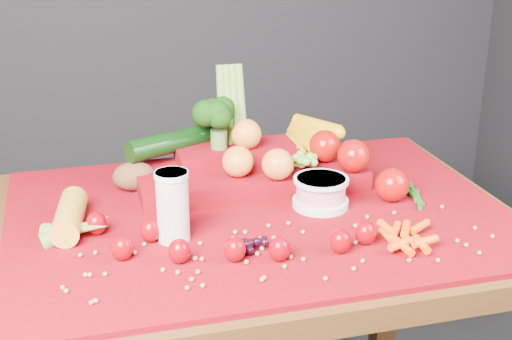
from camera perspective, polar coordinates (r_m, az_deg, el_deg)
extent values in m
cube|color=#3E210E|center=(1.54, 0.19, -4.59)|extent=(1.10, 0.80, 0.05)
cube|color=#3E210E|center=(1.97, -16.37, -11.78)|extent=(0.06, 0.06, 0.70)
cube|color=#3E210E|center=(2.15, 10.37, -8.36)|extent=(0.06, 0.06, 0.70)
cube|color=maroon|center=(1.53, 0.20, -3.55)|extent=(1.05, 0.75, 0.01)
cylinder|color=beige|center=(1.39, -6.68, -2.91)|extent=(0.06, 0.06, 0.14)
cylinder|color=silver|center=(1.36, -6.79, -0.37)|extent=(0.07, 0.07, 0.01)
cylinder|color=silver|center=(1.56, 5.17, -2.63)|extent=(0.12, 0.12, 0.02)
cylinder|color=pink|center=(1.54, 5.21, -1.50)|extent=(0.11, 0.11, 0.05)
cylinder|color=silver|center=(1.53, 5.24, -0.79)|extent=(0.12, 0.12, 0.01)
ellipsoid|color=#870003|center=(1.41, -8.44, -4.80)|extent=(0.04, 0.04, 0.05)
cone|color=#0B420C|center=(1.40, -8.49, -3.96)|extent=(0.03, 0.03, 0.01)
ellipsoid|color=#870003|center=(1.35, -10.65, -6.15)|extent=(0.04, 0.04, 0.05)
cone|color=#0B420C|center=(1.34, -10.72, -5.28)|extent=(0.03, 0.03, 0.01)
ellipsoid|color=#870003|center=(1.32, -6.15, -6.47)|extent=(0.04, 0.04, 0.05)
cone|color=#0B420C|center=(1.31, -6.19, -5.59)|extent=(0.03, 0.03, 0.01)
ellipsoid|color=#870003|center=(1.32, -1.70, -6.36)|extent=(0.04, 0.04, 0.05)
cone|color=#0B420C|center=(1.31, -1.71, -5.48)|extent=(0.03, 0.03, 0.01)
ellipsoid|color=#870003|center=(1.32, 1.90, -6.33)|extent=(0.04, 0.04, 0.05)
cone|color=#0B420C|center=(1.31, 1.91, -5.45)|extent=(0.03, 0.03, 0.01)
ellipsoid|color=#870003|center=(1.36, 6.77, -5.68)|extent=(0.04, 0.04, 0.05)
cone|color=#0B420C|center=(1.35, 6.81, -4.81)|extent=(0.03, 0.03, 0.01)
ellipsoid|color=#870003|center=(1.50, -6.65, -2.94)|extent=(0.04, 0.04, 0.05)
cone|color=#0B420C|center=(1.49, -6.69, -2.14)|extent=(0.03, 0.03, 0.01)
ellipsoid|color=#870003|center=(1.45, -12.65, -4.18)|extent=(0.04, 0.04, 0.05)
cone|color=#0B420C|center=(1.44, -12.72, -3.37)|extent=(0.03, 0.03, 0.01)
ellipsoid|color=#870003|center=(1.40, 8.76, -5.00)|extent=(0.04, 0.04, 0.05)
cone|color=#0B420C|center=(1.39, 8.82, -4.15)|extent=(0.03, 0.03, 0.01)
cylinder|color=gold|center=(1.49, -14.68, -3.58)|extent=(0.08, 0.19, 0.06)
ellipsoid|color=#50301D|center=(1.65, -9.73, -0.48)|extent=(0.10, 0.07, 0.07)
cube|color=maroon|center=(1.66, -0.51, -0.47)|extent=(0.52, 0.22, 0.04)
cube|color=maroon|center=(1.68, -1.60, 1.33)|extent=(0.28, 0.12, 0.03)
sphere|color=#9E0100|center=(1.62, 7.84, 1.13)|extent=(0.08, 0.08, 0.08)
sphere|color=#9E0100|center=(1.59, 10.85, -1.16)|extent=(0.08, 0.08, 0.08)
sphere|color=#9E0100|center=(1.68, 5.53, 1.92)|extent=(0.08, 0.08, 0.08)
sphere|color=orange|center=(1.58, -1.46, 0.68)|extent=(0.07, 0.07, 0.07)
sphere|color=orange|center=(1.56, 1.74, 0.45)|extent=(0.07, 0.07, 0.07)
sphere|color=orange|center=(1.65, -0.78, 2.89)|extent=(0.07, 0.07, 0.07)
cylinder|color=gold|center=(1.74, 3.16, 1.98)|extent=(0.06, 0.15, 0.04)
cylinder|color=gold|center=(1.74, 3.79, 2.51)|extent=(0.04, 0.15, 0.04)
cylinder|color=gold|center=(1.74, 4.43, 3.03)|extent=(0.07, 0.15, 0.04)
cylinder|color=gold|center=(1.74, 4.91, 3.53)|extent=(0.09, 0.14, 0.04)
cylinder|color=#3F662D|center=(1.66, -2.97, 2.51)|extent=(0.04, 0.04, 0.04)
cylinder|color=olive|center=(1.69, -2.75, 4.67)|extent=(0.03, 0.06, 0.22)
cylinder|color=olive|center=(1.69, -2.22, 4.71)|extent=(0.02, 0.06, 0.22)
cylinder|color=olive|center=(1.69, -1.69, 4.75)|extent=(0.02, 0.06, 0.22)
cylinder|color=olive|center=(1.70, -1.16, 4.79)|extent=(0.03, 0.06, 0.22)
cylinder|color=black|center=(1.69, -6.57, 2.26)|extent=(0.24, 0.14, 0.05)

